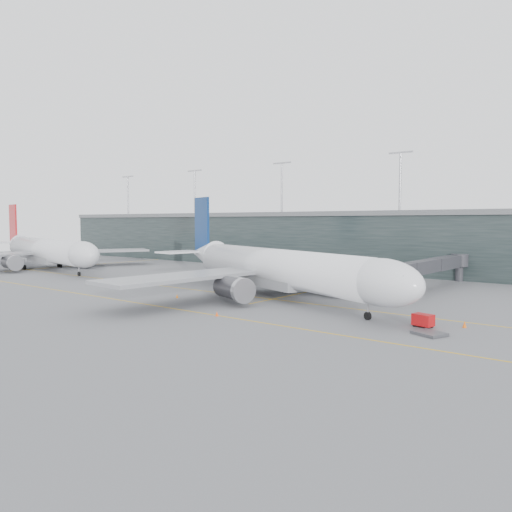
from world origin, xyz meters
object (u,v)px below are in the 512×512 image
Objects in this scene: jet_bridge at (427,267)px; main_aircraft at (275,268)px; second_aircraft at (46,251)px; gse_cart at (423,320)px.

main_aircraft is at bearing -121.78° from jet_bridge.
jet_bridge is at bearing 77.61° from main_aircraft.
second_aircraft is 24.33× the size of gse_cart.
second_aircraft reaches higher than jet_bridge.
main_aircraft is 28.80m from gse_cart.
jet_bridge is at bearing 121.00° from gse_cart.
main_aircraft is at bearing 8.75° from second_aircraft.
main_aircraft is 1.43× the size of jet_bridge.
gse_cart is at bearing -69.84° from jet_bridge.
jet_bridge is (16.41, 25.05, -0.66)m from main_aircraft.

